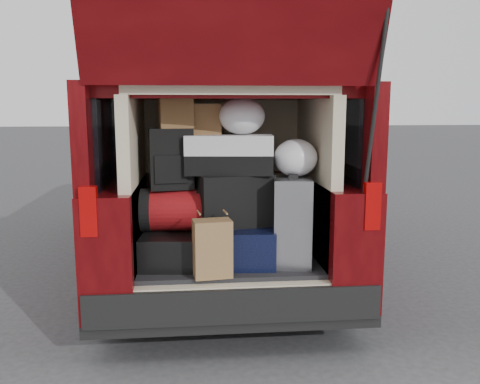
# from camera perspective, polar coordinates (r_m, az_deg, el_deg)

# --- Properties ---
(ground) EXTENTS (80.00, 80.00, 0.00)m
(ground) POSITION_cam_1_polar(r_m,az_deg,el_deg) (3.72, -1.09, -16.42)
(ground) COLOR #313134
(ground) RESTS_ON ground
(minivan) EXTENTS (1.90, 5.35, 2.77)m
(minivan) POSITION_cam_1_polar(r_m,az_deg,el_deg) (5.24, -2.70, 1.69)
(minivan) COLOR black
(minivan) RESTS_ON ground
(load_floor) EXTENTS (1.24, 1.05, 0.55)m
(load_floor) POSITION_cam_1_polar(r_m,az_deg,el_deg) (3.86, -1.42, -10.96)
(load_floor) COLOR black
(load_floor) RESTS_ON ground
(black_hardshell) EXTENTS (0.45, 0.59, 0.22)m
(black_hardshell) POSITION_cam_1_polar(r_m,az_deg,el_deg) (3.60, -7.50, -6.11)
(black_hardshell) COLOR black
(black_hardshell) RESTS_ON load_floor
(navy_hardshell) EXTENTS (0.52, 0.62, 0.26)m
(navy_hardshell) POSITION_cam_1_polar(r_m,az_deg,el_deg) (3.61, -0.22, -5.67)
(navy_hardshell) COLOR black
(navy_hardshell) RESTS_ON load_floor
(silver_roller) EXTENTS (0.31, 0.44, 0.60)m
(silver_roller) POSITION_cam_1_polar(r_m,az_deg,el_deg) (3.54, 5.86, -3.18)
(silver_roller) COLOR silver
(silver_roller) RESTS_ON load_floor
(kraft_bag) EXTENTS (0.26, 0.18, 0.37)m
(kraft_bag) POSITION_cam_1_polar(r_m,az_deg,el_deg) (3.26, -3.12, -6.34)
(kraft_bag) COLOR olive
(kraft_bag) RESTS_ON load_floor
(red_duffel) EXTENTS (0.47, 0.32, 0.29)m
(red_duffel) POSITION_cam_1_polar(r_m,az_deg,el_deg) (3.58, -7.40, -1.96)
(red_duffel) COLOR #A1130E
(red_duffel) RESTS_ON black_hardshell
(black_soft_case) EXTENTS (0.55, 0.39, 0.36)m
(black_soft_case) POSITION_cam_1_polar(r_m,az_deg,el_deg) (3.55, -0.62, -0.83)
(black_soft_case) COLOR black
(black_soft_case) RESTS_ON navy_hardshell
(backpack) EXTENTS (0.31, 0.22, 0.42)m
(backpack) POSITION_cam_1_polar(r_m,az_deg,el_deg) (3.53, -7.75, 3.73)
(backpack) COLOR black
(backpack) RESTS_ON red_duffel
(twotone_duffel) EXTENTS (0.62, 0.37, 0.27)m
(twotone_duffel) POSITION_cam_1_polar(r_m,az_deg,el_deg) (3.53, -1.21, 4.26)
(twotone_duffel) COLOR silver
(twotone_duffel) RESTS_ON black_soft_case
(grocery_sack_lower) EXTENTS (0.25, 0.21, 0.20)m
(grocery_sack_lower) POSITION_cam_1_polar(r_m,az_deg,el_deg) (3.52, -7.22, 8.78)
(grocery_sack_lower) COLOR brown
(grocery_sack_lower) RESTS_ON backpack
(grocery_sack_upper) EXTENTS (0.24, 0.21, 0.21)m
(grocery_sack_upper) POSITION_cam_1_polar(r_m,az_deg,el_deg) (3.59, -4.11, 8.16)
(grocery_sack_upper) COLOR brown
(grocery_sack_upper) RESTS_ON twotone_duffel
(plastic_bag_center) EXTENTS (0.36, 0.34, 0.26)m
(plastic_bag_center) POSITION_cam_1_polar(r_m,az_deg,el_deg) (3.55, 0.22, 8.54)
(plastic_bag_center) COLOR white
(plastic_bag_center) RESTS_ON twotone_duffel
(plastic_bag_right) EXTENTS (0.32, 0.30, 0.26)m
(plastic_bag_right) POSITION_cam_1_polar(r_m,az_deg,el_deg) (3.51, 6.27, 3.84)
(plastic_bag_right) COLOR white
(plastic_bag_right) RESTS_ON silver_roller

